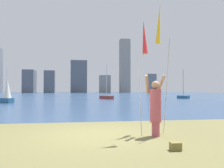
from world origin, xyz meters
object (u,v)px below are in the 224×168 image
sailboat_3 (7,92)px  sailboat_1 (106,97)px  person (156,106)px  kite_flag_right (159,27)px  bag (176,146)px  kite_flag_left (144,40)px  sailboat_5 (183,97)px

sailboat_3 → sailboat_1: bearing=36.2°
person → kite_flag_right: (0.46, 0.87, 2.81)m
bag → sailboat_1: sailboat_1 is taller
kite_flag_left → sailboat_5: size_ratio=0.75×
kite_flag_left → sailboat_1: bearing=85.3°
kite_flag_left → kite_flag_right: size_ratio=0.79×
kite_flag_right → sailboat_3: bearing=120.3°
sailboat_3 → bag: bearing=-64.0°
person → sailboat_5: 31.77m
kite_flag_left → sailboat_3: size_ratio=0.89×
person → bag: person is taller
kite_flag_right → bag: 4.50m
sailboat_1 → sailboat_3: bearing=-143.8°
sailboat_5 → kite_flag_right: bearing=-117.7°
sailboat_5 → sailboat_1: bearing=-178.9°
bag → sailboat_1: (1.96, 29.55, 0.24)m
person → sailboat_5: size_ratio=0.41×
kite_flag_right → sailboat_5: bearing=62.3°
kite_flag_right → sailboat_3: size_ratio=1.13×
person → kite_flag_right: kite_flag_right is taller
kite_flag_right → sailboat_1: bearing=87.0°
kite_flag_left → person: bearing=32.7°
person → sailboat_3: size_ratio=0.48×
bag → sailboat_5: 33.28m
sailboat_3 → sailboat_5: sailboat_5 is taller
person → kite_flag_left: size_ratio=0.54×
kite_flag_left → bag: 3.23m
person → sailboat_5: sailboat_5 is taller
kite_flag_right → sailboat_5: sailboat_5 is taller
person → sailboat_1: 27.95m
person → bag: 1.88m
sailboat_5 → bag: bearing=-116.5°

